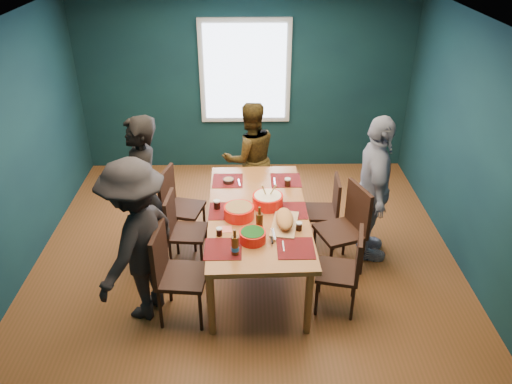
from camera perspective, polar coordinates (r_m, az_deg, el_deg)
The scene contains 26 objects.
room at distance 5.58m, azimuth -1.29°, elevation 5.46°, with size 5.01×5.01×2.71m.
dining_table at distance 5.45m, azimuth 0.22°, elevation -2.86°, with size 1.12×2.15×0.81m.
chair_left_far at distance 6.13m, azimuth -9.13°, elevation -1.05°, with size 0.53×0.53×0.97m.
chair_left_mid at distance 5.73m, azimuth -8.72°, elevation -3.81°, with size 0.44×0.44×0.91m.
chair_left_near at distance 5.00m, azimuth -9.59°, elevation -8.55°, with size 0.51×0.51×1.03m.
chair_right_far at distance 6.10m, azimuth 8.21°, elevation -1.61°, with size 0.42×0.42×0.89m.
chair_right_mid at distance 5.67m, azimuth 10.49°, elevation -3.47°, with size 0.60×0.60×1.04m.
chair_right_near at distance 5.14m, azimuth 10.37°, elevation -8.27°, with size 0.50×0.50×0.93m.
person_far_left at distance 5.60m, azimuth -12.72°, elevation -0.40°, with size 0.67×0.44×1.84m, color black.
person_back at distance 6.63m, azimuth -0.68°, elevation 3.90°, with size 0.75×0.59×1.55m, color black.
person_right at distance 5.80m, azimuth 13.32°, elevation 0.21°, with size 1.03×0.43×1.77m, color silver.
person_near_left at distance 4.96m, azimuth -13.42°, elevation -5.53°, with size 1.12×0.64×1.73m, color black.
bowl_salad at distance 5.26m, azimuth -1.97°, elevation -2.24°, with size 0.32×0.32×0.13m.
bowl_dumpling at distance 5.46m, azimuth 1.35°, elevation -0.93°, with size 0.34×0.34×0.31m.
bowl_herbs at distance 4.90m, azimuth -0.39°, elevation -5.04°, with size 0.26×0.26×0.12m.
cutting_board at distance 5.15m, azimuth 3.28°, elevation -3.22°, with size 0.34×0.64×0.14m.
small_bowl at distance 5.95m, azimuth -3.16°, elevation 1.30°, with size 0.13×0.13×0.05m.
beer_bottle_a at distance 4.71m, azimuth -2.41°, elevation -6.14°, with size 0.08×0.08×0.28m.
beer_bottle_b at distance 5.03m, azimuth 0.40°, elevation -3.40°, with size 0.07×0.07×0.28m.
cola_glass_a at distance 5.00m, azimuth -4.23°, elevation -4.51°, with size 0.06×0.06×0.09m.
cola_glass_b at distance 5.09m, azimuth 4.95°, elevation -3.89°, with size 0.06×0.06×0.09m.
cola_glass_c at distance 5.87m, azimuth 3.63°, elevation 1.15°, with size 0.07×0.07×0.10m.
cola_glass_d at distance 5.43m, azimuth -4.48°, elevation -1.40°, with size 0.08×0.08×0.10m.
napkin_a at distance 5.48m, azimuth 3.77°, elevation -1.75°, with size 0.15×0.15×0.00m, color #EA7162.
napkin_b at distance 5.12m, azimuth -3.45°, elevation -4.27°, with size 0.12×0.12×0.00m, color #EA7162.
napkin_c at distance 4.81m, azimuth 4.01°, elevation -6.73°, with size 0.15×0.15×0.00m, color #EA7162.
Camera 1 is at (0.04, -4.82, 3.67)m, focal length 35.00 mm.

